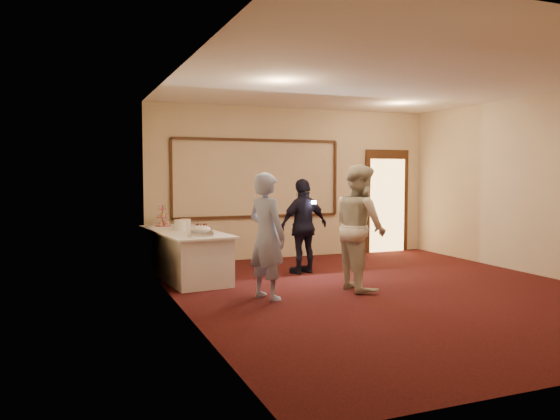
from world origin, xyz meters
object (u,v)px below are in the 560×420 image
Objects in this scene: plate_stack_a at (180,225)px; pavlova_tray at (202,231)px; plate_stack_b at (186,223)px; man at (267,236)px; guest at (304,226)px; buffet_table at (185,254)px; woman at (360,227)px; tart at (204,231)px; cupcake_stand at (163,218)px.

pavlova_tray is at bearing -80.31° from plate_stack_a.
plate_stack_b is (0.02, 1.24, 0.00)m from pavlova_tray.
guest is at bearing -62.20° from man.
buffet_table is 1.34× the size of woman.
cupcake_stand is at bearing 109.81° from tart.
plate_stack_a reaches higher than plate_stack_b.
tart is (0.24, -0.36, 0.41)m from buffet_table.
man reaches higher than buffet_table.
man is at bearing -69.45° from buffet_table.
cupcake_stand is at bearing 126.90° from plate_stack_b.
plate_stack_b reaches higher than buffet_table.
man is (0.93, -2.80, -0.06)m from cupcake_stand.
buffet_table is 13.62× the size of plate_stack_b.
pavlova_tray is 0.29× the size of man.
pavlova_tray is at bearing 65.27° from woman.
guest is at bearing -29.87° from cupcake_stand.
guest is at bearing -12.34° from plate_stack_a.
buffet_table is 11.94× the size of plate_stack_a.
plate_stack_a is at bearing 99.69° from pavlova_tray.
woman is (2.20, -1.84, 0.53)m from buffet_table.
woman is (1.96, -1.48, 0.12)m from tart.
guest is at bearing -23.89° from plate_stack_b.
plate_stack_a reaches higher than tart.
man is 1.07× the size of guest.
pavlova_tray is 0.31× the size of guest.
guest is (1.86, 0.42, -0.04)m from pavlova_tray.
buffet_table is at bearing -76.70° from cupcake_stand.
plate_stack_b is (0.16, 0.38, -0.01)m from plate_stack_a.
woman is at bearing -48.37° from cupcake_stand.
plate_stack_a reaches higher than pavlova_tray.
plate_stack_a is 2.06m from guest.
woman is 1.49m from guest.
man is 1.49m from woman.
man is (0.72, -1.93, 0.47)m from buffet_table.
man is (0.77, -1.99, 0.00)m from plate_stack_a.
plate_stack_b is 0.11× the size of man.
cupcake_stand is at bearing -5.25° from man.
buffet_table is 1.53× the size of guest.
guest reaches higher than buffet_table.
buffet_table is 1.44× the size of man.
man is at bearing -68.80° from plate_stack_a.
pavlova_tray is at bearing -0.03° from guest.
man is at bearing -71.65° from cupcake_stand.
pavlova_tray is 0.88m from plate_stack_a.
plate_stack_b is 2.02m from guest.
woman reaches higher than buffet_table.
pavlova_tray is 2.35m from woman.
buffet_table is 2.92m from woman.
tart is at bearing 71.85° from pavlova_tray.
pavlova_tray is 1.29m from man.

